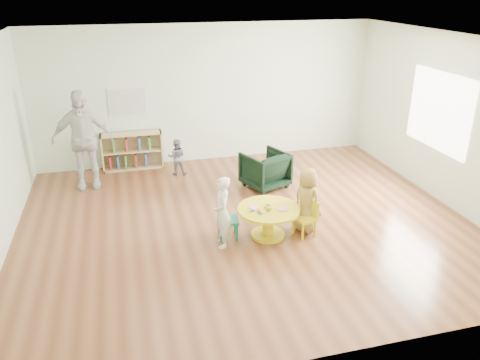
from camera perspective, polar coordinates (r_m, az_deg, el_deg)
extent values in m
plane|color=brown|center=(7.48, 0.64, -5.15)|extent=(7.00, 7.00, 0.00)
cube|color=white|center=(6.63, 0.75, 16.28)|extent=(7.00, 6.00, 0.10)
cube|color=beige|center=(9.75, -4.03, 10.39)|extent=(7.00, 0.10, 2.80)
cube|color=beige|center=(4.34, 11.24, -6.92)|extent=(7.00, 0.10, 2.80)
cube|color=beige|center=(8.51, 24.24, 6.50)|extent=(0.10, 6.00, 2.80)
cube|color=white|center=(8.70, 23.05, 7.72)|extent=(0.02, 1.60, 1.30)
cylinder|color=gold|center=(7.01, 3.45, -5.28)|extent=(0.16, 0.16, 0.42)
cylinder|color=gold|center=(7.10, 3.42, -6.63)|extent=(0.51, 0.51, 0.04)
cylinder|color=gold|center=(6.90, 3.50, -3.59)|extent=(0.93, 0.93, 0.04)
cylinder|color=pink|center=(6.88, 1.74, -3.40)|extent=(0.15, 0.15, 0.02)
cylinder|color=pink|center=(6.88, 5.19, -3.50)|extent=(0.17, 0.17, 0.02)
cylinder|color=gold|center=(6.86, 3.40, -3.37)|extent=(0.08, 0.13, 0.04)
cylinder|color=#126536|center=(6.78, 3.37, -3.69)|extent=(0.04, 0.05, 0.02)
cylinder|color=#126536|center=(6.94, 3.42, -3.06)|extent=(0.04, 0.05, 0.02)
cube|color=red|center=(6.76, 2.31, -3.87)|extent=(0.06, 0.05, 0.02)
cube|color=orange|center=(6.78, 1.33, -3.80)|extent=(0.05, 0.05, 0.02)
cube|color=blue|center=(6.79, 1.55, -3.76)|extent=(0.05, 0.05, 0.02)
cube|color=#126536|center=(6.71, 2.50, -4.09)|extent=(0.07, 0.07, 0.02)
cube|color=red|center=(6.96, 3.37, -3.10)|extent=(0.05, 0.05, 0.02)
cube|color=#167C62|center=(6.93, -1.48, -4.93)|extent=(0.33, 0.33, 0.04)
cube|color=#167C62|center=(6.85, -2.59, -3.89)|extent=(0.06, 0.30, 0.26)
cylinder|color=#167C62|center=(7.10, -2.56, -5.62)|extent=(0.04, 0.04, 0.26)
cylinder|color=#167C62|center=(6.89, -2.35, -6.58)|extent=(0.04, 0.04, 0.26)
cylinder|color=#167C62|center=(7.12, -0.62, -5.49)|extent=(0.04, 0.04, 0.26)
cylinder|color=#167C62|center=(6.91, -0.35, -6.44)|extent=(0.04, 0.04, 0.26)
cube|color=gold|center=(7.05, 7.87, -4.66)|extent=(0.37, 0.37, 0.04)
cube|color=gold|center=(7.06, 8.77, -3.33)|extent=(0.11, 0.30, 0.26)
cylinder|color=gold|center=(7.11, 9.17, -5.87)|extent=(0.04, 0.04, 0.26)
cylinder|color=gold|center=(7.27, 7.97, -5.10)|extent=(0.04, 0.04, 0.26)
cylinder|color=gold|center=(6.97, 7.65, -6.38)|extent=(0.04, 0.04, 0.26)
cylinder|color=gold|center=(7.14, 6.46, -5.59)|extent=(0.04, 0.04, 0.26)
cube|color=tan|center=(9.72, -16.43, 3.15)|extent=(0.03, 0.30, 0.75)
cube|color=tan|center=(9.74, -9.56, 3.82)|extent=(0.03, 0.30, 0.75)
cube|color=tan|center=(9.83, -12.81, 1.52)|extent=(1.20, 0.30, 0.03)
cube|color=tan|center=(9.60, -13.18, 5.52)|extent=(1.20, 0.30, 0.03)
cube|color=tan|center=(9.71, -12.99, 3.49)|extent=(1.14, 0.28, 0.03)
cube|color=tan|center=(9.84, -13.03, 3.76)|extent=(1.20, 0.02, 0.75)
cube|color=#B93133|center=(9.76, -15.52, 2.11)|extent=(0.04, 0.18, 0.26)
cube|color=blue|center=(9.76, -14.64, 2.20)|extent=(0.04, 0.18, 0.26)
cube|color=#4D9746|center=(9.76, -13.76, 2.29)|extent=(0.04, 0.18, 0.26)
cube|color=#B93133|center=(9.76, -12.59, 2.41)|extent=(0.04, 0.18, 0.26)
cube|color=blue|center=(9.76, -11.42, 2.52)|extent=(0.04, 0.18, 0.26)
cube|color=#4D9746|center=(9.65, -15.14, 4.09)|extent=(0.04, 0.18, 0.26)
cube|color=#B93133|center=(9.64, -13.66, 4.23)|extent=(0.04, 0.18, 0.26)
cube|color=blue|center=(9.65, -12.18, 4.38)|extent=(0.04, 0.18, 0.26)
cube|color=#4D9746|center=(9.66, -10.99, 4.49)|extent=(0.04, 0.18, 0.26)
cube|color=white|center=(9.59, -13.56, 9.28)|extent=(0.74, 0.01, 0.54)
cube|color=#FF353B|center=(9.58, -13.55, 9.28)|extent=(0.70, 0.00, 0.50)
imported|color=black|center=(8.62, 3.08, 1.27)|extent=(0.94, 0.95, 0.67)
imported|color=white|center=(6.62, -2.18, -3.96)|extent=(0.29, 0.41, 1.06)
imported|color=yellow|center=(7.09, 8.16, -2.47)|extent=(0.50, 0.58, 1.01)
imported|color=#181C3D|center=(9.24, -7.70, 2.81)|extent=(0.40, 0.34, 0.73)
imported|color=silver|center=(8.89, -18.64, 4.67)|extent=(1.07, 0.45, 1.82)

